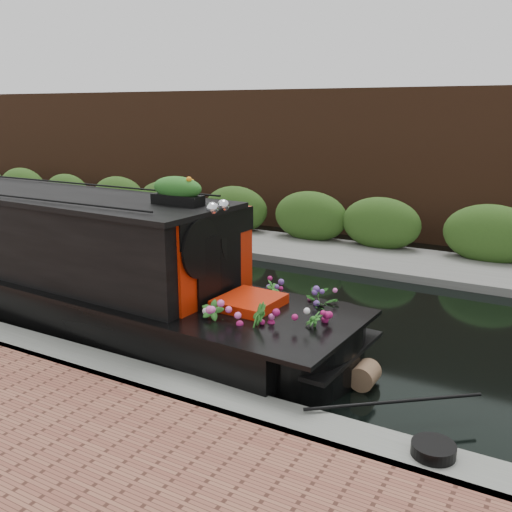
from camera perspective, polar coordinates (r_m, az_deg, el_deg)
The scene contains 8 objects.
ground at distance 10.88m, azimuth -6.76°, elevation -4.15°, with size 80.00×80.00×0.00m, color black.
near_bank_coping at distance 8.65m, azimuth -19.99°, elevation -10.05°, with size 40.00×0.60×0.50m, color slate.
far_bank_path at distance 14.33m, azimuth 3.21°, elevation 0.52°, with size 40.00×2.40×0.34m, color slate.
far_hedge at distance 15.12m, azimuth 4.74°, elevation 1.23°, with size 40.00×1.10×2.80m, color #2F521B.
far_brick_wall at distance 17.00m, azimuth 7.74°, elevation 2.64°, with size 40.00×1.00×8.00m, color #492A19.
narrowboat at distance 10.89m, azimuth -21.71°, elevation -0.61°, with size 11.79×2.62×2.75m.
rope_fender at distance 7.58m, azimuth 10.84°, elevation -11.62°, with size 0.33×0.33×0.37m, color brown.
coiled_mooring_rope at distance 6.00m, azimuth 17.32°, elevation -17.99°, with size 0.43×0.43×0.12m, color black.
Camera 1 is at (6.18, -8.26, 3.47)m, focal length 40.00 mm.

